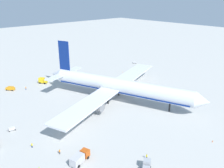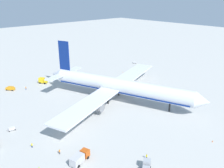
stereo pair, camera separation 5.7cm
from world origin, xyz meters
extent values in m
plane|color=#B2B2AD|center=(0.00, 0.00, 0.00)|extent=(600.00, 600.00, 0.00)
cylinder|color=silver|center=(0.00, 0.00, 7.21)|extent=(64.50, 28.17, 6.80)
cone|color=silver|center=(33.69, 11.77, 7.21)|extent=(7.33, 8.08, 6.66)
cone|color=silver|center=(-34.34, -11.99, 7.21)|extent=(8.55, 8.34, 6.46)
cube|color=navy|center=(-29.24, -10.21, 17.82)|extent=(5.83, 2.45, 14.43)
cube|color=silver|center=(-31.96, -3.95, 8.57)|extent=(7.97, 12.37, 0.36)
cube|color=silver|center=(-27.47, -16.80, 8.57)|extent=(7.97, 12.37, 0.36)
cube|color=silver|center=(-10.43, 19.85, 6.19)|extent=(20.88, 38.43, 0.70)
cylinder|color=slate|center=(-7.63, 14.86, 3.83)|extent=(6.55, 5.62, 4.02)
cube|color=silver|center=(4.20, -22.03, 6.19)|extent=(20.88, 38.43, 0.70)
cylinder|color=slate|center=(3.29, -16.38, 3.76)|extent=(6.10, 5.58, 4.16)
cylinder|color=black|center=(21.79, 7.61, 1.90)|extent=(0.70, 0.70, 3.81)
cylinder|color=black|center=(-4.89, 4.01, 1.90)|extent=(0.70, 0.70, 3.81)
cylinder|color=black|center=(-1.33, -6.19, 1.90)|extent=(0.70, 0.70, 3.81)
cube|color=navy|center=(0.00, 0.00, 5.34)|extent=(61.89, 26.98, 0.50)
cube|color=#BF4C14|center=(22.04, -36.68, 1.52)|extent=(2.87, 2.67, 2.15)
cube|color=#B2B2B7|center=(23.11, -40.27, 1.64)|extent=(3.51, 4.80, 2.39)
cube|color=black|center=(21.83, -35.98, 2.06)|extent=(1.93, 0.65, 0.95)
cylinder|color=black|center=(20.96, -37.22, 0.45)|extent=(0.55, 0.95, 0.90)
cylinder|color=black|center=(23.24, -36.54, 0.45)|extent=(0.55, 0.95, 0.90)
cylinder|color=black|center=(22.23, -41.47, 0.45)|extent=(0.55, 0.95, 0.90)
cylinder|color=black|center=(24.51, -40.79, 0.45)|extent=(0.55, 0.95, 0.90)
cube|color=yellow|center=(-44.18, -13.81, 1.41)|extent=(2.39, 2.61, 1.91)
cube|color=yellow|center=(-46.19, -15.21, 1.77)|extent=(3.58, 3.44, 2.63)
cube|color=black|center=(-43.79, -13.54, 1.88)|extent=(1.14, 1.58, 0.84)
cylinder|color=black|center=(-44.93, -12.98, 0.45)|extent=(0.91, 0.76, 0.90)
cylinder|color=black|center=(-43.65, -14.80, 0.45)|extent=(0.91, 0.76, 0.90)
cylinder|color=black|center=(-47.31, -14.63, 0.45)|extent=(0.91, 0.76, 0.90)
cylinder|color=black|center=(-46.04, -16.46, 0.45)|extent=(0.91, 0.76, 0.90)
cube|color=#999EA5|center=(37.81, -26.87, 1.65)|extent=(2.79, 2.73, 2.40)
cube|color=black|center=(37.43, -26.33, 2.25)|extent=(1.50, 1.06, 1.05)
cylinder|color=black|center=(37.05, -27.62, 0.45)|extent=(0.76, 0.91, 0.90)
cylinder|color=black|center=(38.78, -26.43, 0.45)|extent=(0.76, 0.91, 0.90)
cube|color=orange|center=(-47.64, -32.06, 0.87)|extent=(4.68, 4.25, 1.10)
cube|color=orange|center=(-47.47, -31.92, 1.70)|extent=(3.29, 3.10, 0.55)
cylinder|color=black|center=(-48.23, -33.71, 0.32)|extent=(0.64, 0.57, 0.64)
cylinder|color=black|center=(-49.38, -32.26, 0.32)|extent=(0.64, 0.57, 0.64)
cylinder|color=black|center=(-45.90, -31.86, 0.32)|extent=(0.64, 0.57, 0.64)
cylinder|color=black|center=(-47.06, -30.41, 0.32)|extent=(0.64, 0.57, 0.64)
cube|color=#595B60|center=(-43.98, 1.27, 0.28)|extent=(2.84, 2.52, 0.15)
cylinder|color=#333338|center=(-45.27, 0.44, 0.28)|extent=(0.55, 0.39, 0.08)
cube|color=silver|center=(-43.98, 1.27, 0.84)|extent=(2.43, 2.18, 0.98)
cylinder|color=black|center=(-44.39, 0.17, 0.20)|extent=(0.40, 0.32, 0.40)
cylinder|color=black|center=(-45.15, 1.35, 0.20)|extent=(0.40, 0.32, 0.40)
cylinder|color=black|center=(-42.81, 1.19, 0.20)|extent=(0.40, 0.32, 0.40)
cylinder|color=black|center=(-43.57, 2.37, 0.20)|extent=(0.40, 0.32, 0.40)
cube|color=gray|center=(-8.42, -46.84, 0.28)|extent=(1.80, 2.81, 0.15)
cylinder|color=#333338|center=(-8.68, -48.42, 0.28)|extent=(0.18, 0.61, 0.08)
cube|color=silver|center=(-8.42, -46.84, 0.78)|extent=(1.60, 2.37, 0.86)
cylinder|color=black|center=(-7.89, -47.93, 0.20)|extent=(0.18, 0.41, 0.40)
cylinder|color=black|center=(-9.27, -47.71, 0.20)|extent=(0.18, 0.41, 0.40)
cylinder|color=black|center=(-7.57, -45.97, 0.20)|extent=(0.18, 0.41, 0.40)
cylinder|color=black|center=(-8.95, -45.74, 0.20)|extent=(0.18, 0.41, 0.40)
cube|color=gray|center=(-38.48, 52.86, 0.28)|extent=(2.76, 2.40, 0.15)
cylinder|color=#333338|center=(-37.19, 53.61, 0.28)|extent=(0.56, 0.37, 0.08)
cube|color=silver|center=(-38.48, 52.86, 0.80)|extent=(2.36, 2.09, 0.90)
cylinder|color=black|center=(-38.05, 53.92, 0.20)|extent=(0.41, 0.30, 0.40)
cylinder|color=black|center=(-37.34, 52.71, 0.20)|extent=(0.41, 0.30, 0.40)
cylinder|color=black|center=(-39.61, 53.01, 0.20)|extent=(0.41, 0.30, 0.40)
cylinder|color=black|center=(-38.90, 51.80, 0.20)|extent=(0.41, 0.30, 0.40)
cylinder|color=black|center=(35.15, -23.67, 0.41)|extent=(0.43, 0.43, 0.81)
cylinder|color=yellow|center=(35.15, -23.67, 1.12)|extent=(0.54, 0.54, 0.61)
sphere|color=#8C6647|center=(35.15, -23.67, 1.53)|extent=(0.22, 0.22, 0.22)
sphere|color=tan|center=(18.53, -49.82, 1.55)|extent=(0.22, 0.22, 0.22)
cylinder|color=#3F3F47|center=(15.42, -41.47, 0.40)|extent=(0.36, 0.36, 0.80)
cylinder|color=orange|center=(15.42, -41.47, 1.11)|extent=(0.45, 0.45, 0.60)
sphere|color=#8C6647|center=(15.42, -41.47, 1.52)|extent=(0.22, 0.22, 0.22)
cylinder|color=navy|center=(6.50, -46.19, 0.40)|extent=(0.45, 0.45, 0.81)
cylinder|color=yellow|center=(6.50, -46.19, 1.11)|extent=(0.56, 0.56, 0.61)
sphere|color=#8C6647|center=(6.50, -46.19, 1.52)|extent=(0.22, 0.22, 0.22)
cylinder|color=navy|center=(-42.77, -25.94, 0.43)|extent=(0.36, 0.36, 0.87)
cylinder|color=orange|center=(-42.77, -25.94, 1.19)|extent=(0.45, 0.45, 0.65)
sphere|color=tan|center=(-42.77, -25.94, 1.63)|extent=(0.23, 0.23, 0.23)
cone|color=orange|center=(44.58, -0.63, 0.28)|extent=(0.36, 0.36, 0.55)
cone|color=orange|center=(-29.38, 31.62, 0.28)|extent=(0.36, 0.36, 0.55)
camera|label=1|loc=(71.31, -71.54, 46.11)|focal=38.33mm
camera|label=2|loc=(71.35, -71.50, 46.11)|focal=38.33mm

